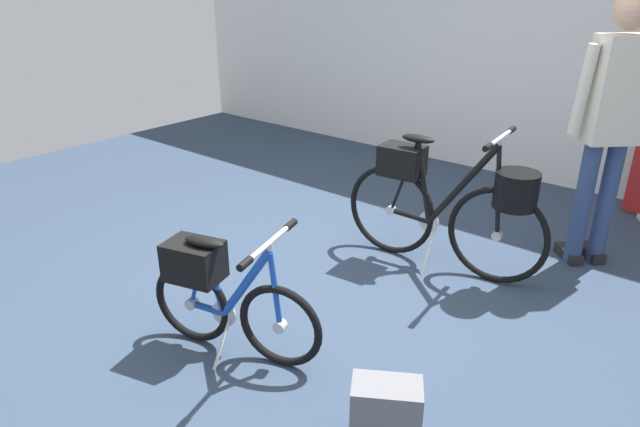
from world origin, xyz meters
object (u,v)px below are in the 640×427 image
Objects in this scene: visitor_near_wall at (612,116)px; folding_bike_foreground at (220,290)px; backpack_on_floor at (386,414)px; display_bike_left at (451,201)px.

folding_bike_foreground is at bearing -117.84° from visitor_near_wall.
folding_bike_foreground is 0.54× the size of visitor_near_wall.
folding_bike_foreground reaches higher than backpack_on_floor.
visitor_near_wall reaches higher than display_bike_left.
visitor_near_wall is at bearing 86.00° from backpack_on_floor.
display_bike_left is at bearing 72.63° from folding_bike_foreground.
visitor_near_wall is (0.69, 0.68, 0.52)m from display_bike_left.
folding_bike_foreground is at bearing -107.37° from display_bike_left.
folding_bike_foreground is 0.69× the size of display_bike_left.
visitor_near_wall reaches higher than folding_bike_foreground.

